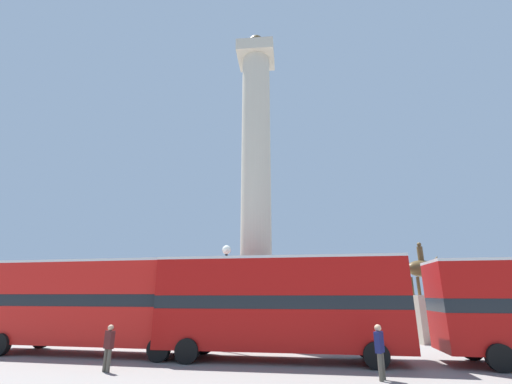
{
  "coord_description": "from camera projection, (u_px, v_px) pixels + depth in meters",
  "views": [
    {
      "loc": [
        2.07,
        -21.45,
        2.76
      ],
      "look_at": [
        0.0,
        0.0,
        9.24
      ],
      "focal_mm": 24.0,
      "sensor_mm": 36.0,
      "label": 1
    }
  ],
  "objects": [
    {
      "name": "ground_plane",
      "position": [
        256.0,
        344.0,
        19.84
      ],
      "size": [
        200.0,
        200.0,
        0.0
      ],
      "primitive_type": "plane",
      "color": "gray"
    },
    {
      "name": "street_lamp",
      "position": [
        226.0,
        283.0,
        18.26
      ],
      "size": [
        0.49,
        0.49,
        5.36
      ],
      "color": "black",
      "rests_on": "ground_plane"
    },
    {
      "name": "pedestrian_by_plinth",
      "position": [
        109.0,
        345.0,
        12.92
      ],
      "size": [
        0.46,
        0.37,
        1.65
      ],
      "rotation": [
        0.0,
        0.0,
        5.73
      ],
      "color": "#4C473D",
      "rests_on": "ground_plane"
    },
    {
      "name": "equestrian_statue",
      "position": [
        428.0,
        312.0,
        21.52
      ],
      "size": [
        4.23,
        3.7,
        6.1
      ],
      "rotation": [
        0.0,
        0.0,
        0.4
      ],
      "color": "#BCB29E",
      "rests_on": "ground_plane"
    },
    {
      "name": "bus_b",
      "position": [
        279.0,
        302.0,
        15.48
      ],
      "size": [
        11.02,
        3.25,
        4.42
      ],
      "rotation": [
        0.0,
        0.0,
        -0.05
      ],
      "color": "#A80F0C",
      "rests_on": "ground_plane"
    },
    {
      "name": "bus_c",
      "position": [
        99.0,
        301.0,
        17.13
      ],
      "size": [
        11.63,
        3.6,
        4.42
      ],
      "rotation": [
        0.0,
        0.0,
        -0.09
      ],
      "color": "red",
      "rests_on": "ground_plane"
    },
    {
      "name": "pedestrian_near_lamp",
      "position": [
        380.0,
        348.0,
        11.69
      ],
      "size": [
        0.4,
        0.49,
        1.77
      ],
      "rotation": [
        0.0,
        0.0,
        1.02
      ],
      "color": "#4C473D",
      "rests_on": "ground_plane"
    },
    {
      "name": "monument_column",
      "position": [
        256.0,
        207.0,
        22.2
      ],
      "size": [
        4.67,
        4.67,
        21.61
      ],
      "color": "#BCB29E",
      "rests_on": "ground_plane"
    }
  ]
}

